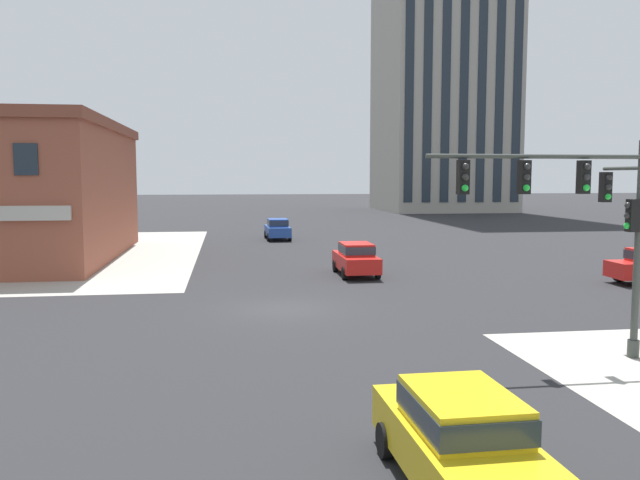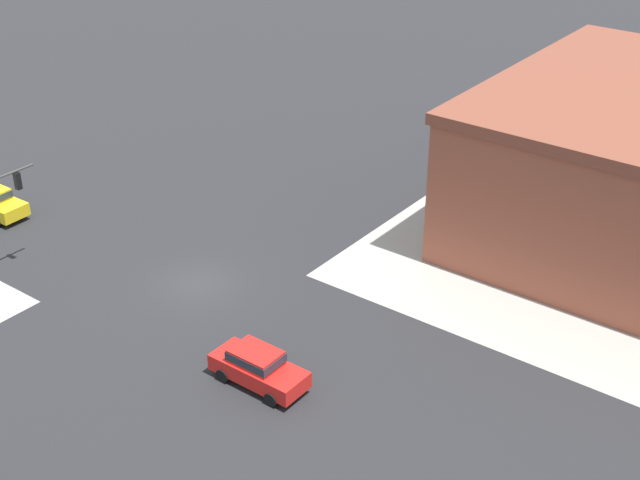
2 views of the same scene
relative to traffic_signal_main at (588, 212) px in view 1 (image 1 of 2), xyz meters
name	(u,v)px [view 1 (image 1 of 2)]	position (x,y,z in m)	size (l,w,h in m)	color
ground_plane	(283,309)	(-7.76, 7.93, -4.10)	(320.00, 320.00, 0.00)	#262628
traffic_signal_main	(588,212)	(0.00, 0.00, 0.00)	(6.27, 2.09, 6.05)	#383D38
car_main_northbound_near	(278,228)	(-5.91, 35.40, -3.18)	(1.98, 4.44, 1.68)	#23479E
car_main_southbound_near	(459,436)	(-6.18, -7.01, -3.18)	(1.96, 4.44, 1.68)	gold
car_cross_eastbound	(356,258)	(-3.36, 15.86, -3.18)	(1.90, 4.40, 1.68)	red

